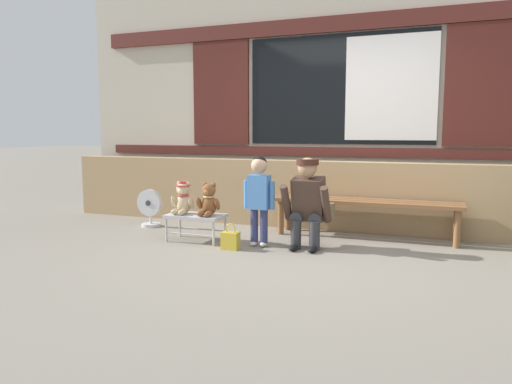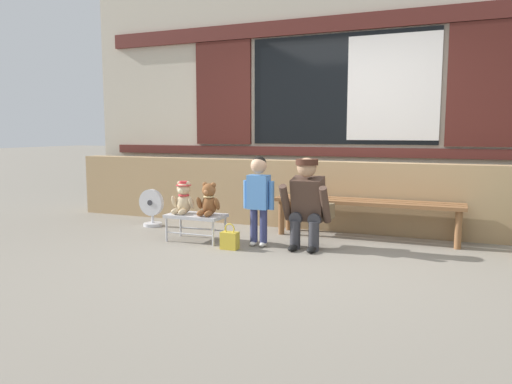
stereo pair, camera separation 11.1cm
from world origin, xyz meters
name	(u,v)px [view 2 (the right image)]	position (x,y,z in m)	size (l,w,h in m)	color
ground_plane	(296,256)	(0.00, 0.00, 0.00)	(60.00, 60.00, 0.00)	gray
brick_low_wall	(332,196)	(0.00, 1.43, 0.42)	(7.44, 0.25, 0.85)	tan
shop_facade	(344,93)	(0.00, 1.94, 1.72)	(7.59, 0.26, 3.41)	beige
wooden_bench_long	(366,206)	(0.49, 1.06, 0.37)	(2.10, 0.40, 0.44)	brown
small_display_bench	(196,217)	(-1.24, 0.22, 0.27)	(0.64, 0.36, 0.30)	#BCBCC1
teddy_bear_with_hat	(183,198)	(-1.40, 0.23, 0.47)	(0.28, 0.27, 0.36)	#CCB289
teddy_bear_plain	(209,200)	(-1.08, 0.23, 0.46)	(0.28, 0.26, 0.36)	brown
child_standing	(259,191)	(-0.51, 0.26, 0.59)	(0.35, 0.18, 0.96)	navy
adult_crouching	(308,203)	(0.00, 0.36, 0.48)	(0.50, 0.49, 0.95)	#333338
handbag_on_ground	(230,240)	(-0.73, 0.01, 0.10)	(0.18, 0.11, 0.27)	gold
floor_fan	(152,208)	(-2.19, 0.75, 0.24)	(0.34, 0.24, 0.48)	silver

